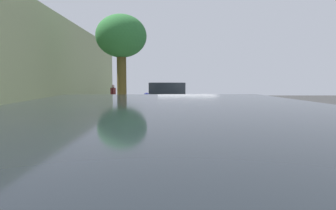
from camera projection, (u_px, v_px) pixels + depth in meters
ground at (187, 128)px, 13.42m from camera, size 56.75×56.75×0.00m
sidewalk at (92, 127)px, 13.38m from camera, size 4.22×35.47×0.16m
curb_edge at (142, 127)px, 13.40m from camera, size 0.16×35.47×0.16m
lane_stripe_centre at (252, 129)px, 13.28m from camera, size 0.14×35.80×0.01m
lane_stripe_bike_edge at (176, 128)px, 13.42m from camera, size 0.12×35.47×0.01m
building_facade at (36, 66)px, 13.14m from camera, size 0.50×35.47×5.41m
parked_sedan_black_nearest at (167, 99)px, 21.83m from camera, size 1.90×4.43×1.52m
parked_suv_grey_second at (167, 102)px, 15.51m from camera, size 1.98×4.71×1.99m
parked_sedan_white_mid at (174, 139)px, 7.12m from camera, size 2.03×4.49×1.52m
bicycle_at_curb at (151, 126)px, 11.71m from camera, size 1.72×0.46×0.75m
cyclist_with_backpack at (146, 109)px, 12.10m from camera, size 0.42×0.62×1.62m
street_tree_near_cyclist at (121, 39)px, 14.58m from camera, size 2.41×2.41×5.05m
pedestrian_on_phone at (113, 94)px, 22.90m from camera, size 0.36×0.58×1.59m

